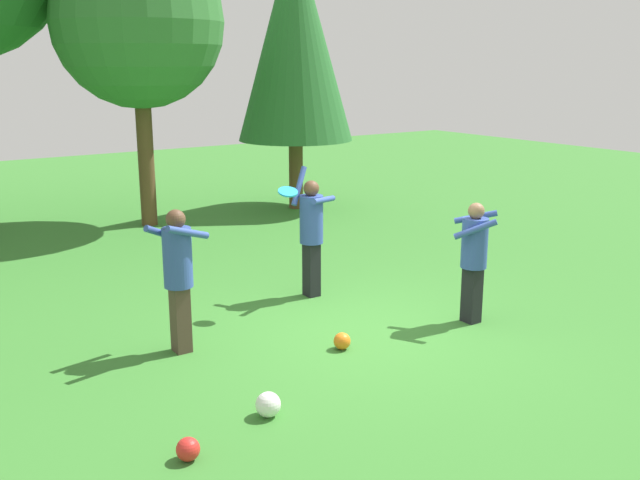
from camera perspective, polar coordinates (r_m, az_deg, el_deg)
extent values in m
plane|color=#387A2D|center=(9.36, 3.65, -7.20)|extent=(40.00, 40.00, 0.00)
cube|color=black|center=(10.59, -0.68, -2.34)|extent=(0.19, 0.22, 0.81)
cylinder|color=#334C9E|center=(10.40, -0.69, 1.65)|extent=(0.34, 0.34, 0.70)
sphere|color=brown|center=(10.31, -0.70, 4.11)|extent=(0.23, 0.23, 0.23)
cylinder|color=#334C9E|center=(10.25, 0.29, 3.20)|extent=(0.57, 0.35, 0.13)
cylinder|color=#334C9E|center=(10.40, -1.67, 4.31)|extent=(0.37, 0.25, 0.55)
cube|color=#4C382D|center=(8.74, -10.99, -6.17)|extent=(0.19, 0.22, 0.81)
cylinder|color=#334C9E|center=(8.51, -11.23, -1.37)|extent=(0.34, 0.34, 0.71)
sphere|color=brown|center=(8.41, -11.37, 1.62)|extent=(0.23, 0.23, 0.23)
cylinder|color=#334C9E|center=(8.60, -12.16, 0.44)|extent=(0.58, 0.24, 0.32)
cylinder|color=#334C9E|center=(8.28, -10.44, 0.60)|extent=(0.59, 0.25, 0.26)
cube|color=black|center=(9.75, 11.94, -4.26)|extent=(0.19, 0.22, 0.76)
cylinder|color=#334C9E|center=(9.55, 12.15, -0.23)|extent=(0.34, 0.34, 0.66)
sphere|color=#8C6647|center=(9.46, 12.28, 2.26)|extent=(0.21, 0.21, 0.21)
cylinder|color=#334C9E|center=(9.31, 12.22, 0.83)|extent=(0.43, 0.45, 0.30)
cylinder|color=#334C9E|center=(9.68, 12.24, 1.79)|extent=(0.45, 0.46, 0.21)
cylinder|color=#2393D1|center=(9.73, -2.56, 3.84)|extent=(0.33, 0.32, 0.11)
sphere|color=orange|center=(8.75, 1.76, -8.01)|extent=(0.21, 0.21, 0.21)
sphere|color=red|center=(6.60, -10.42, -15.99)|extent=(0.21, 0.21, 0.21)
sphere|color=white|center=(7.21, -4.13, -12.87)|extent=(0.25, 0.25, 0.25)
cylinder|color=brown|center=(15.46, -13.65, 6.82)|extent=(0.33, 0.33, 3.11)
sphere|color=#337033|center=(15.37, -14.23, 16.40)|extent=(3.42, 3.42, 3.42)
cylinder|color=brown|center=(16.85, -1.94, 7.44)|extent=(0.33, 0.33, 2.92)
cone|color=#28662D|center=(16.75, -2.01, 15.89)|extent=(2.62, 2.62, 4.67)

